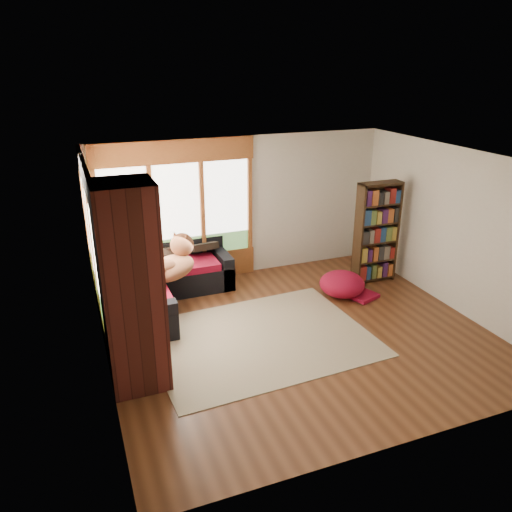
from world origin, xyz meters
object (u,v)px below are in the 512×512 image
object	(u,v)px
sectional_sofa	(147,290)
dog_tan	(174,260)
brick_chimney	(132,289)
bookshelf	(377,233)
dog_brindle	(130,281)
area_rug	(260,338)
pouf	(342,283)

from	to	relation	value
sectional_sofa	dog_tan	world-z (taller)	dog_tan
brick_chimney	bookshelf	world-z (taller)	brick_chimney
brick_chimney	dog_brindle	world-z (taller)	brick_chimney
area_rug	dog_brindle	size ratio (longest dim) A/B	4.03
bookshelf	dog_tan	world-z (taller)	bookshelf
pouf	dog_tan	distance (m)	2.92
bookshelf	dog_tan	distance (m)	3.65
area_rug	pouf	world-z (taller)	pouf
sectional_sofa	dog_brindle	size ratio (longest dim) A/B	2.81
area_rug	bookshelf	world-z (taller)	bookshelf
brick_chimney	dog_brindle	size ratio (longest dim) A/B	3.32
area_rug	pouf	distance (m)	2.06
sectional_sofa	bookshelf	world-z (taller)	bookshelf
pouf	area_rug	bearing A→B (deg)	-155.37
sectional_sofa	pouf	world-z (taller)	sectional_sofa
brick_chimney	bookshelf	xyz separation A→B (m)	(4.54, 1.62, -0.37)
brick_chimney	area_rug	bearing A→B (deg)	12.78
sectional_sofa	pouf	xyz separation A→B (m)	(3.23, -0.78, -0.08)
dog_tan	dog_brindle	xyz separation A→B (m)	(-0.76, -0.42, -0.08)
dog_brindle	area_rug	bearing A→B (deg)	-112.67
brick_chimney	dog_brindle	distance (m)	1.62
bookshelf	pouf	xyz separation A→B (m)	(-0.86, -0.35, -0.71)
pouf	dog_tan	bearing A→B (deg)	166.50
brick_chimney	dog_tan	size ratio (longest dim) A/B	2.31
dog_tan	dog_brindle	size ratio (longest dim) A/B	1.43
area_rug	sectional_sofa	bearing A→B (deg)	129.83
area_rug	dog_brindle	distance (m)	2.13
brick_chimney	sectional_sofa	xyz separation A→B (m)	(0.45, 2.05, -1.00)
sectional_sofa	dog_brindle	world-z (taller)	dog_brindle
brick_chimney	pouf	size ratio (longest dim) A/B	3.32
brick_chimney	dog_tan	world-z (taller)	brick_chimney
dog_tan	area_rug	bearing A→B (deg)	-104.07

